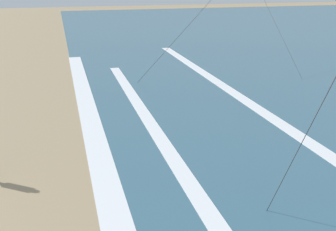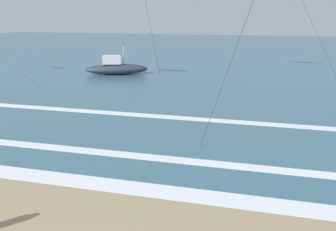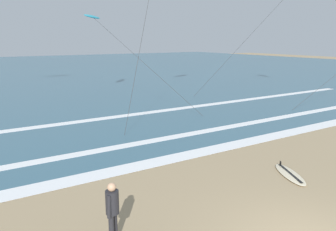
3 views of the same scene
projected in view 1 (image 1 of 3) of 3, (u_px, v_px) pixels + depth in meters
name	position (u px, v px, depth m)	size (l,w,h in m)	color
wave_foam_mid_break	(207.00, 211.00, 11.62)	(38.98, 0.63, 0.01)	white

